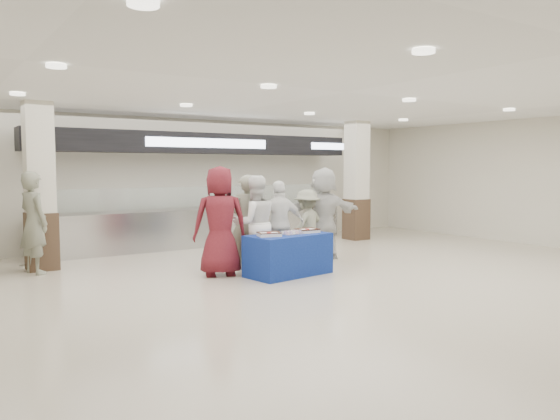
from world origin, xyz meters
TOP-DOWN VIEW (x-y plane):
  - ground at (0.00, 0.00)m, footprint 14.00×14.00m
  - serving_line at (0.00, 5.40)m, footprint 8.70×0.85m
  - column_left at (-4.00, 4.20)m, footprint 0.55×0.55m
  - column_right at (4.00, 4.20)m, footprint 0.55×0.55m
  - display_table at (-0.36, 1.13)m, footprint 1.64×0.98m
  - sheet_cake_left at (-0.80, 1.09)m, footprint 0.46×0.40m
  - sheet_cake_right at (0.09, 1.16)m, footprint 0.40×0.32m
  - cupcake_tray at (-0.30, 1.12)m, footprint 0.41×0.33m
  - civilian_maroon at (-1.42, 1.77)m, footprint 1.13×0.92m
  - soldier_a at (-0.67, 2.11)m, footprint 0.77×0.62m
  - chef_tall at (-0.69, 1.77)m, footprint 1.00×0.85m
  - chef_short at (-0.02, 1.92)m, footprint 1.07×0.67m
  - soldier_b at (0.82, 2.15)m, footprint 1.08×0.80m
  - civilian_white at (1.28, 2.20)m, footprint 1.91×0.99m
  - soldier_bg at (-4.19, 3.83)m, footprint 0.66×0.80m

SIDE VIEW (x-z plane):
  - ground at x=0.00m, z-range 0.00..0.00m
  - display_table at x=-0.36m, z-range 0.00..0.75m
  - soldier_b at x=0.82m, z-range 0.00..1.50m
  - cupcake_tray at x=-0.30m, z-range 0.75..0.81m
  - sheet_cake_left at x=-0.80m, z-range 0.75..0.84m
  - sheet_cake_right at x=0.09m, z-range 0.75..0.84m
  - chef_short at x=-0.02m, z-range 0.00..1.70m
  - chef_tall at x=-0.69m, z-range 0.00..1.81m
  - soldier_a at x=-0.67m, z-range 0.00..1.82m
  - soldier_bg at x=-4.19m, z-range 0.00..1.89m
  - civilian_white at x=1.28m, z-range 0.00..1.97m
  - civilian_maroon at x=-1.42m, z-range 0.00..1.99m
  - serving_line at x=0.00m, z-range -0.24..2.56m
  - column_left at x=-4.00m, z-range -0.07..3.13m
  - column_right at x=4.00m, z-range -0.07..3.13m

